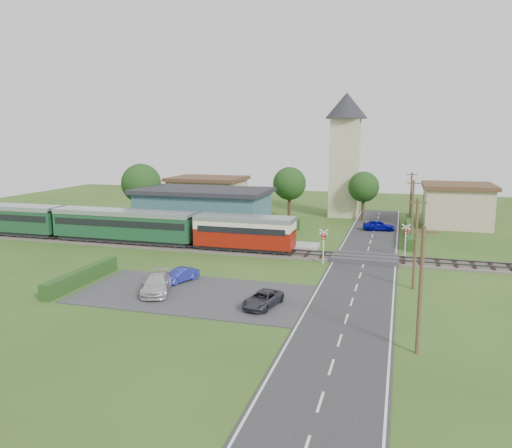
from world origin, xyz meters
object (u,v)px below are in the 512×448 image
(pedestrian_near, at_px, (236,233))
(house_west, at_px, (208,195))
(crossing_signal_near, at_px, (323,241))
(car_park_blue, at_px, (180,275))
(equipment_hut, at_px, (120,222))
(car_park_dark, at_px, (263,299))
(car_park_silver, at_px, (157,284))
(pedestrian_far, at_px, (121,227))
(house_east, at_px, (457,205))
(church_tower, at_px, (345,145))
(station_building, at_px, (203,210))
(train, at_px, (99,223))
(crossing_signal_far, at_px, (406,236))
(car_on_road, at_px, (379,225))

(pedestrian_near, bearing_deg, house_west, -38.49)
(house_west, distance_m, crossing_signal_near, 33.22)
(crossing_signal_near, bearing_deg, car_park_blue, -137.91)
(equipment_hut, xyz_separation_m, car_park_blue, (14.33, -14.70, -1.12))
(car_park_blue, bearing_deg, crossing_signal_near, 64.97)
(car_park_dark, bearing_deg, pedestrian_near, 125.64)
(car_park_silver, bearing_deg, pedestrian_far, 108.60)
(car_park_silver, distance_m, car_park_dark, 8.44)
(equipment_hut, distance_m, house_east, 42.41)
(church_tower, distance_m, car_park_dark, 42.42)
(station_building, height_order, train, station_building)
(house_east, xyz_separation_m, pedestrian_far, (-37.47, -19.44, -1.46))
(pedestrian_near, bearing_deg, house_east, -119.40)
(crossing_signal_far, xyz_separation_m, pedestrian_near, (-17.52, 0.75, -0.81))
(train, relative_size, house_east, 4.91)
(station_building, distance_m, car_on_road, 21.64)
(car_park_blue, xyz_separation_m, car_park_dark, (7.91, -3.81, -0.02))
(crossing_signal_near, relative_size, car_park_silver, 0.71)
(church_tower, distance_m, car_park_silver, 42.63)
(house_west, height_order, car_park_dark, house_west)
(equipment_hut, xyz_separation_m, crossing_signal_far, (31.60, -0.81, 0.39))
(equipment_hut, bearing_deg, church_tower, 44.75)
(crossing_signal_near, height_order, car_on_road, crossing_signal_near)
(equipment_hut, bearing_deg, car_park_dark, -39.76)
(train, height_order, car_park_silver, train)
(car_park_dark, height_order, pedestrian_near, pedestrian_near)
(car_park_silver, height_order, pedestrian_far, pedestrian_far)
(equipment_hut, relative_size, house_east, 0.29)
(church_tower, relative_size, car_park_dark, 4.70)
(equipment_hut, height_order, car_park_blue, equipment_hut)
(house_east, relative_size, pedestrian_far, 4.97)
(station_building, distance_m, house_west, 14.87)
(car_on_road, bearing_deg, car_park_dark, 160.69)
(train, height_order, church_tower, church_tower)
(crossing_signal_near, bearing_deg, pedestrian_far, 168.24)
(house_east, xyz_separation_m, crossing_signal_near, (-13.60, -24.41, -0.66))
(equipment_hut, bearing_deg, house_west, 81.38)
(church_tower, height_order, car_park_dark, church_tower)
(house_west, relative_size, pedestrian_far, 6.10)
(equipment_hut, bearing_deg, pedestrian_near, -0.22)
(equipment_hut, height_order, car_park_dark, equipment_hut)
(car_park_blue, xyz_separation_m, pedestrian_far, (-13.80, 14.06, 0.71))
(house_west, bearing_deg, car_park_blue, -71.82)
(station_building, distance_m, house_east, 32.70)
(train, xyz_separation_m, crossing_signal_far, (32.28, 2.39, -0.04))
(equipment_hut, bearing_deg, station_building, 35.92)
(crossing_signal_far, bearing_deg, station_building, 164.37)
(train, bearing_deg, crossing_signal_near, -5.48)
(house_east, bearing_deg, pedestrian_near, -141.75)
(house_west, relative_size, crossing_signal_far, 3.30)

